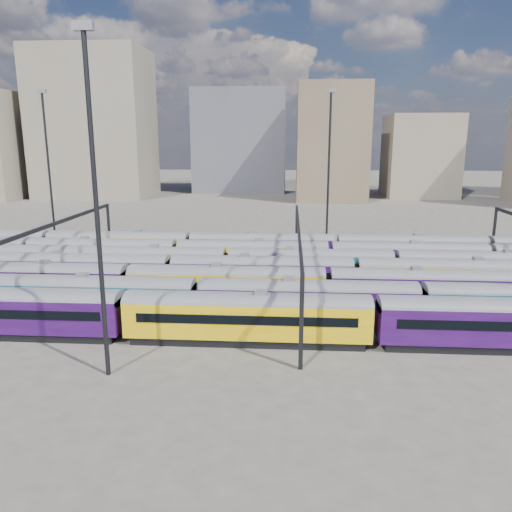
# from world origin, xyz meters

# --- Properties ---
(ground) EXTENTS (500.00, 500.00, 0.00)m
(ground) POSITION_xyz_m (0.00, 0.00, 0.00)
(ground) COLOR #444039
(ground) RESTS_ON ground
(rake_0) EXTENTS (134.21, 3.27, 5.52)m
(rake_0) POSITION_xyz_m (16.53, -15.00, 2.90)
(rake_0) COLOR black
(rake_0) RESTS_ON ground
(rake_1) EXTENTS (108.82, 3.19, 5.37)m
(rake_1) POSITION_xyz_m (10.78, -10.00, 2.82)
(rake_1) COLOR black
(rake_1) RESTS_ON ground
(rake_2) EXTENTS (131.01, 3.19, 5.39)m
(rake_2) POSITION_xyz_m (-8.80, -5.00, 2.83)
(rake_2) COLOR black
(rake_2) RESTS_ON ground
(rake_3) EXTENTS (130.67, 3.19, 5.37)m
(rake_3) POSITION_xyz_m (-5.21, 0.00, 2.82)
(rake_3) COLOR black
(rake_3) RESTS_ON ground
(rake_4) EXTENTS (126.97, 3.10, 5.22)m
(rake_4) POSITION_xyz_m (0.97, 5.00, 2.74)
(rake_4) COLOR black
(rake_4) RESTS_ON ground
(rake_5) EXTENTS (148.08, 3.09, 5.21)m
(rake_5) POSITION_xyz_m (3.86, 10.00, 2.74)
(rake_5) COLOR black
(rake_5) RESTS_ON ground
(rake_6) EXTENTS (151.13, 3.16, 5.32)m
(rake_6) POSITION_xyz_m (-16.78, 15.00, 2.79)
(rake_6) COLOR black
(rake_6) RESTS_ON ground
(gantry_1) EXTENTS (0.35, 40.35, 8.03)m
(gantry_1) POSITION_xyz_m (-20.00, 0.00, 6.79)
(gantry_1) COLOR black
(gantry_1) RESTS_ON ground
(gantry_2) EXTENTS (0.35, 40.35, 8.03)m
(gantry_2) POSITION_xyz_m (10.00, 0.00, 6.79)
(gantry_2) COLOR black
(gantry_2) RESTS_ON ground
(mast_1) EXTENTS (1.40, 0.50, 25.60)m
(mast_1) POSITION_xyz_m (-30.00, 22.00, 13.97)
(mast_1) COLOR black
(mast_1) RESTS_ON ground
(mast_2) EXTENTS (1.40, 0.50, 25.60)m
(mast_2) POSITION_xyz_m (-5.00, -22.00, 13.97)
(mast_2) COLOR black
(mast_2) RESTS_ON ground
(mast_3) EXTENTS (1.40, 0.50, 25.60)m
(mast_3) POSITION_xyz_m (15.00, 24.00, 13.97)
(mast_3) COLOR black
(mast_3) RESTS_ON ground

